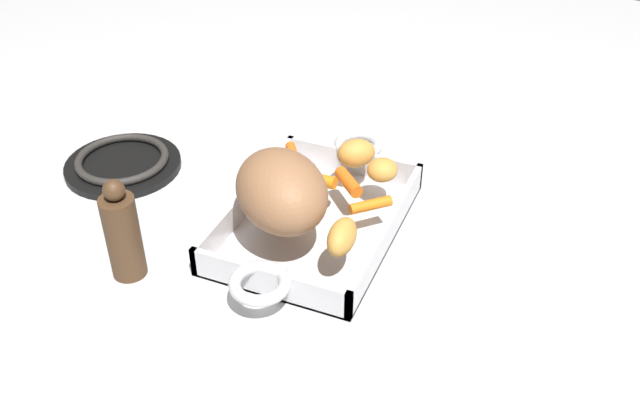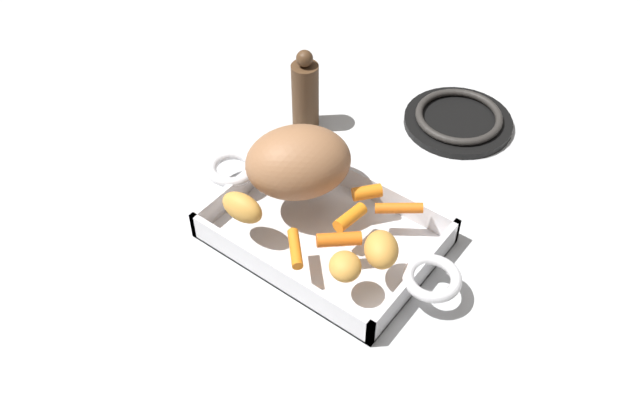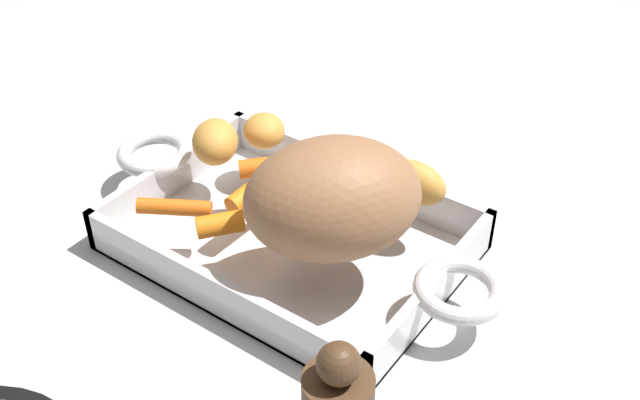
{
  "view_description": "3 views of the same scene",
  "coord_description": "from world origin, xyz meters",
  "px_view_note": "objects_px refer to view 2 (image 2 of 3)",
  "views": [
    {
      "loc": [
        0.73,
        0.31,
        0.62
      ],
      "look_at": [
        0.02,
        0.01,
        0.07
      ],
      "focal_mm": 40.12,
      "sensor_mm": 36.0,
      "label": 1
    },
    {
      "loc": [
        -0.39,
        0.53,
        0.74
      ],
      "look_at": [
        0.02,
        -0.01,
        0.06
      ],
      "focal_mm": 38.75,
      "sensor_mm": 36.0,
      "label": 2
    },
    {
      "loc": [
        0.35,
        -0.44,
        0.48
      ],
      "look_at": [
        0.02,
        0.01,
        0.06
      ],
      "focal_mm": 43.8,
      "sensor_mm": 36.0,
      "label": 3
    }
  ],
  "objects_px": {
    "baby_carrot_northwest": "(367,192)",
    "stove_burner_rear": "(458,119)",
    "potato_corner": "(345,266)",
    "pepper_mill": "(305,93)",
    "baby_carrot_short": "(295,248)",
    "baby_carrot_southwest": "(339,239)",
    "baby_carrot_center_left": "(350,217)",
    "pork_roast": "(298,162)",
    "baby_carrot_southeast": "(399,208)",
    "potato_whole": "(381,249)",
    "potato_golden_small": "(242,208)",
    "roasting_dish": "(324,231)"
  },
  "relations": [
    {
      "from": "pork_roast",
      "to": "stove_burner_rear",
      "type": "relative_size",
      "value": 0.81
    },
    {
      "from": "roasting_dish",
      "to": "baby_carrot_center_left",
      "type": "relative_size",
      "value": 7.97
    },
    {
      "from": "baby_carrot_southwest",
      "to": "baby_carrot_northwest",
      "type": "distance_m",
      "value": 0.1
    },
    {
      "from": "roasting_dish",
      "to": "baby_carrot_southeast",
      "type": "relative_size",
      "value": 6.38
    },
    {
      "from": "baby_carrot_southeast",
      "to": "baby_carrot_northwest",
      "type": "distance_m",
      "value": 0.05
    },
    {
      "from": "roasting_dish",
      "to": "stove_burner_rear",
      "type": "height_order",
      "value": "roasting_dish"
    },
    {
      "from": "baby_carrot_northwest",
      "to": "roasting_dish",
      "type": "bearing_deg",
      "value": 67.43
    },
    {
      "from": "potato_corner",
      "to": "potato_whole",
      "type": "bearing_deg",
      "value": -115.11
    },
    {
      "from": "baby_carrot_southwest",
      "to": "pepper_mill",
      "type": "bearing_deg",
      "value": -43.95
    },
    {
      "from": "baby_carrot_short",
      "to": "baby_carrot_center_left",
      "type": "distance_m",
      "value": 0.09
    },
    {
      "from": "baby_carrot_short",
      "to": "potato_golden_small",
      "type": "bearing_deg",
      "value": -2.88
    },
    {
      "from": "baby_carrot_northwest",
      "to": "stove_burner_rear",
      "type": "bearing_deg",
      "value": -89.72
    },
    {
      "from": "potato_whole",
      "to": "pork_roast",
      "type": "bearing_deg",
      "value": -13.89
    },
    {
      "from": "baby_carrot_center_left",
      "to": "potato_whole",
      "type": "relative_size",
      "value": 0.93
    },
    {
      "from": "stove_burner_rear",
      "to": "pork_roast",
      "type": "bearing_deg",
      "value": 74.87
    },
    {
      "from": "baby_carrot_southwest",
      "to": "stove_burner_rear",
      "type": "xyz_separation_m",
      "value": [
        0.02,
        -0.37,
        -0.05
      ]
    },
    {
      "from": "baby_carrot_southwest",
      "to": "potato_corner",
      "type": "relative_size",
      "value": 1.33
    },
    {
      "from": "stove_burner_rear",
      "to": "potato_corner",
      "type": "bearing_deg",
      "value": 98.02
    },
    {
      "from": "baby_carrot_southeast",
      "to": "baby_carrot_northwest",
      "type": "height_order",
      "value": "baby_carrot_northwest"
    },
    {
      "from": "roasting_dish",
      "to": "pork_roast",
      "type": "distance_m",
      "value": 0.1
    },
    {
      "from": "pepper_mill",
      "to": "baby_carrot_southwest",
      "type": "bearing_deg",
      "value": 136.05
    },
    {
      "from": "pork_roast",
      "to": "baby_carrot_southeast",
      "type": "xyz_separation_m",
      "value": [
        -0.14,
        -0.05,
        -0.04
      ]
    },
    {
      "from": "baby_carrot_short",
      "to": "baby_carrot_southwest",
      "type": "relative_size",
      "value": 1.01
    },
    {
      "from": "baby_carrot_short",
      "to": "potato_corner",
      "type": "bearing_deg",
      "value": -173.46
    },
    {
      "from": "potato_corner",
      "to": "pepper_mill",
      "type": "xyz_separation_m",
      "value": [
        0.26,
        -0.26,
        -0.0
      ]
    },
    {
      "from": "baby_carrot_short",
      "to": "stove_burner_rear",
      "type": "bearing_deg",
      "value": -92.19
    },
    {
      "from": "stove_burner_rear",
      "to": "pepper_mill",
      "type": "bearing_deg",
      "value": 37.06
    },
    {
      "from": "potato_corner",
      "to": "pork_roast",
      "type": "bearing_deg",
      "value": -31.66
    },
    {
      "from": "baby_carrot_southwest",
      "to": "potato_whole",
      "type": "distance_m",
      "value": 0.06
    },
    {
      "from": "baby_carrot_center_left",
      "to": "pepper_mill",
      "type": "xyz_separation_m",
      "value": [
        0.21,
        -0.18,
        0.01
      ]
    },
    {
      "from": "baby_carrot_short",
      "to": "potato_whole",
      "type": "height_order",
      "value": "potato_whole"
    },
    {
      "from": "potato_whole",
      "to": "baby_carrot_center_left",
      "type": "bearing_deg",
      "value": -23.71
    },
    {
      "from": "baby_carrot_northwest",
      "to": "potato_corner",
      "type": "height_order",
      "value": "potato_corner"
    },
    {
      "from": "baby_carrot_southeast",
      "to": "baby_carrot_center_left",
      "type": "bearing_deg",
      "value": 52.99
    },
    {
      "from": "baby_carrot_northwest",
      "to": "stove_burner_rear",
      "type": "relative_size",
      "value": 0.22
    },
    {
      "from": "roasting_dish",
      "to": "baby_carrot_southwest",
      "type": "height_order",
      "value": "baby_carrot_southwest"
    },
    {
      "from": "potato_golden_small",
      "to": "baby_carrot_southwest",
      "type": "bearing_deg",
      "value": -162.78
    },
    {
      "from": "baby_carrot_southwest",
      "to": "baby_carrot_center_left",
      "type": "bearing_deg",
      "value": -74.77
    },
    {
      "from": "baby_carrot_center_left",
      "to": "potato_corner",
      "type": "height_order",
      "value": "potato_corner"
    },
    {
      "from": "baby_carrot_southeast",
      "to": "potato_whole",
      "type": "distance_m",
      "value": 0.09
    },
    {
      "from": "potato_golden_small",
      "to": "pepper_mill",
      "type": "xyz_separation_m",
      "value": [
        0.09,
        -0.26,
        -0.0
      ]
    },
    {
      "from": "pork_roast",
      "to": "potato_whole",
      "type": "distance_m",
      "value": 0.17
    },
    {
      "from": "baby_carrot_center_left",
      "to": "potato_corner",
      "type": "bearing_deg",
      "value": 121.27
    },
    {
      "from": "baby_carrot_southeast",
      "to": "baby_carrot_southwest",
      "type": "relative_size",
      "value": 1.11
    },
    {
      "from": "pork_roast",
      "to": "baby_carrot_northwest",
      "type": "distance_m",
      "value": 0.11
    },
    {
      "from": "potato_corner",
      "to": "potato_whole",
      "type": "xyz_separation_m",
      "value": [
        -0.02,
        -0.05,
        0.0
      ]
    },
    {
      "from": "potato_whole",
      "to": "baby_carrot_southwest",
      "type": "bearing_deg",
      "value": 10.12
    },
    {
      "from": "pork_roast",
      "to": "potato_golden_small",
      "type": "relative_size",
      "value": 2.33
    },
    {
      "from": "pepper_mill",
      "to": "baby_carrot_southeast",
      "type": "bearing_deg",
      "value": 154.98
    },
    {
      "from": "baby_carrot_southeast",
      "to": "baby_carrot_southwest",
      "type": "height_order",
      "value": "baby_carrot_southwest"
    }
  ]
}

